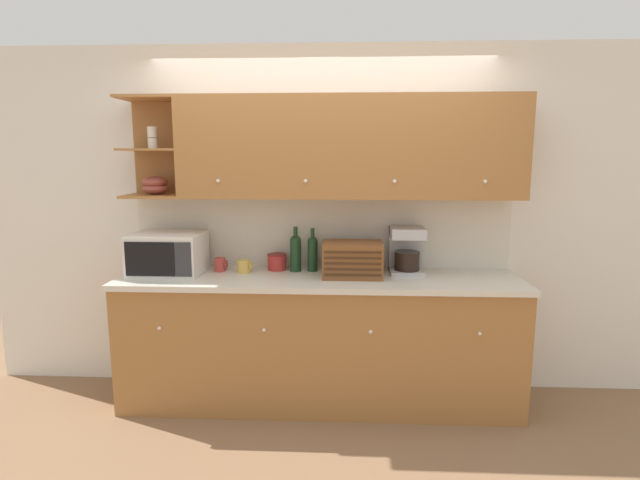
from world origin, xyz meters
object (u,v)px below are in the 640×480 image
object	(u,v)px
mug_blue_second	(244,266)
bread_box	(352,259)
second_wine_bottle	(313,252)
microwave	(168,254)
storage_canister	(277,262)
mug	(220,264)
wine_bottle	(296,251)
coffee_maker	(406,250)

from	to	relation	value
mug_blue_second	bread_box	world-z (taller)	bread_box
second_wine_bottle	microwave	bearing A→B (deg)	-172.46
mug_blue_second	bread_box	xyz separation A→B (m)	(0.79, -0.07, 0.08)
storage_canister	mug	bearing A→B (deg)	-170.91
mug	second_wine_bottle	size ratio (longest dim) A/B	0.32
mug_blue_second	mug	bearing A→B (deg)	168.84
mug_blue_second	second_wine_bottle	xyz separation A→B (m)	(0.50, 0.08, 0.10)
mug	wine_bottle	bearing A→B (deg)	3.33
mug_blue_second	coffee_maker	distance (m)	1.20
wine_bottle	second_wine_bottle	bearing A→B (deg)	4.21
storage_canister	mug_blue_second	bearing A→B (deg)	-155.77
microwave	coffee_maker	distance (m)	1.73
microwave	storage_canister	distance (m)	0.79
microwave	wine_bottle	xyz separation A→B (m)	(0.92, 0.13, 0.00)
microwave	bread_box	size ratio (longest dim) A/B	1.17
mug	coffee_maker	world-z (taller)	coffee_maker
wine_bottle	second_wine_bottle	world-z (taller)	wine_bottle
mug_blue_second	wine_bottle	distance (m)	0.39
storage_canister	second_wine_bottle	world-z (taller)	second_wine_bottle
mug	bread_box	size ratio (longest dim) A/B	0.24
second_wine_bottle	mug_blue_second	bearing A→B (deg)	-171.08
storage_canister	coffee_maker	xyz separation A→B (m)	(0.96, -0.04, 0.11)
microwave	second_wine_bottle	bearing A→B (deg)	7.54
second_wine_bottle	mug	bearing A→B (deg)	-176.51
bread_box	coffee_maker	world-z (taller)	coffee_maker
storage_canister	wine_bottle	distance (m)	0.17
microwave	wine_bottle	bearing A→B (deg)	7.99
microwave	mug	size ratio (longest dim) A/B	4.86
bread_box	coffee_maker	bearing A→B (deg)	19.09
storage_canister	wine_bottle	bearing A→B (deg)	-13.03
microwave	storage_canister	size ratio (longest dim) A/B	3.43
storage_canister	bread_box	distance (m)	0.59
mug	bread_box	bearing A→B (deg)	-6.51
microwave	coffee_maker	xyz separation A→B (m)	(1.73, 0.12, 0.02)
wine_bottle	second_wine_bottle	xyz separation A→B (m)	(0.13, 0.01, -0.01)
microwave	coffee_maker	world-z (taller)	coffee_maker
coffee_maker	second_wine_bottle	bearing A→B (deg)	178.64
storage_canister	bread_box	world-z (taller)	bread_box
coffee_maker	bread_box	bearing A→B (deg)	-160.91
wine_bottle	second_wine_bottle	size ratio (longest dim) A/B	1.03
microwave	wine_bottle	world-z (taller)	wine_bottle
mug_blue_second	storage_canister	size ratio (longest dim) A/B	0.74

